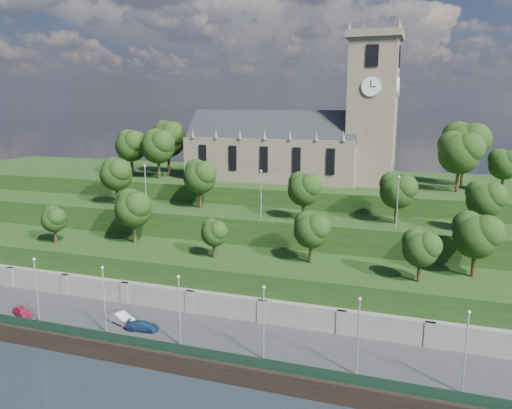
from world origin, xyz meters
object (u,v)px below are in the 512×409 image
(car_middle, at_px, (121,318))
(car_right, at_px, (143,326))
(car_left, at_px, (22,312))
(church, at_px, (299,140))

(car_middle, bearing_deg, car_right, -85.23)
(car_middle, bearing_deg, car_left, 118.42)
(car_left, bearing_deg, car_middle, -57.20)
(church, xyz_separation_m, car_left, (-26.09, -42.82, -19.94))
(car_right, bearing_deg, car_middle, 68.42)
(car_left, distance_m, car_right, 17.19)
(car_middle, height_order, car_right, car_middle)
(church, height_order, car_right, church)
(car_middle, distance_m, car_right, 3.81)
(car_left, xyz_separation_m, car_middle, (13.44, 2.23, 0.12))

